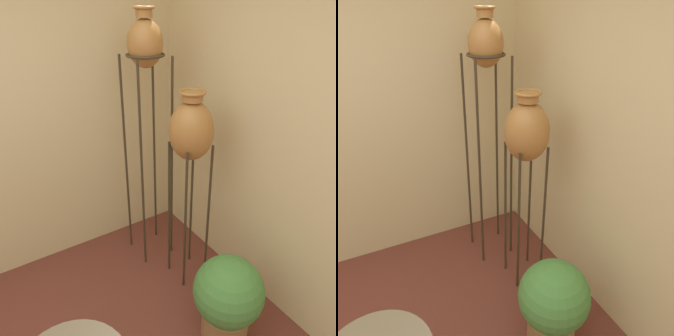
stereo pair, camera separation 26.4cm
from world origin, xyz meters
The scene contains 3 objects.
vase_stand_tall centered at (1.27, 1.33, 1.81)m, with size 0.31×0.31×2.14m.
vase_stand_medium centered at (1.38, 0.88, 1.33)m, with size 0.33×0.33×1.64m.
potted_plant centered at (1.25, 0.23, 0.37)m, with size 0.49×0.49×0.67m.
Camera 1 is at (0.04, -0.86, 2.19)m, focal length 35.00 mm.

